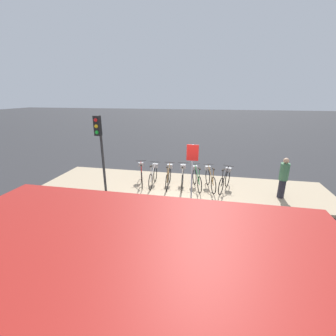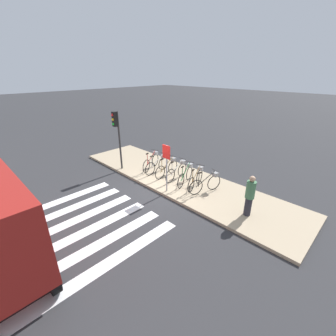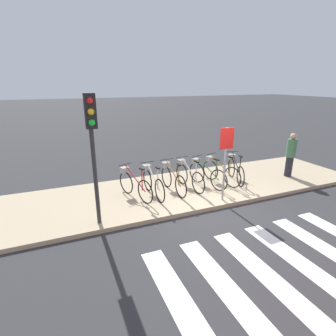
% 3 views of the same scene
% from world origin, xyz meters
% --- Properties ---
extents(ground_plane, '(120.00, 120.00, 0.00)m').
position_xyz_m(ground_plane, '(0.00, 0.00, 0.00)').
color(ground_plane, '#2D2D30').
extents(sidewalk, '(12.54, 3.22, 0.12)m').
position_xyz_m(sidewalk, '(0.00, 1.61, 0.06)').
color(sidewalk, tan).
rests_on(sidewalk, ground_plane).
extents(road_crosswalk, '(4.95, 8.00, 0.01)m').
position_xyz_m(road_crosswalk, '(-0.00, -5.16, 0.00)').
color(road_crosswalk, silver).
rests_on(road_crosswalk, ground_plane).
extents(parked_bicycle_0, '(0.68, 1.63, 1.05)m').
position_xyz_m(parked_bicycle_0, '(-1.88, 1.52, 0.58)').
color(parked_bicycle_0, black).
rests_on(parked_bicycle_0, sidewalk).
extents(parked_bicycle_1, '(0.46, 1.71, 1.05)m').
position_xyz_m(parked_bicycle_1, '(-1.29, 1.46, 0.58)').
color(parked_bicycle_1, black).
rests_on(parked_bicycle_1, sidewalk).
extents(parked_bicycle_2, '(0.46, 1.71, 1.05)m').
position_xyz_m(parked_bicycle_2, '(-0.60, 1.51, 0.58)').
color(parked_bicycle_2, black).
rests_on(parked_bicycle_2, sidewalk).
extents(parked_bicycle_3, '(0.46, 1.71, 1.05)m').
position_xyz_m(parked_bicycle_3, '(0.02, 1.58, 0.58)').
color(parked_bicycle_3, black).
rests_on(parked_bicycle_3, sidewalk).
extents(parked_bicycle_4, '(0.64, 1.65, 1.05)m').
position_xyz_m(parked_bicycle_4, '(0.64, 1.52, 0.58)').
color(parked_bicycle_4, black).
rests_on(parked_bicycle_4, sidewalk).
extents(parked_bicycle_5, '(0.60, 1.66, 1.05)m').
position_xyz_m(parked_bicycle_5, '(1.23, 1.57, 0.58)').
color(parked_bicycle_5, black).
rests_on(parked_bicycle_5, sidewalk).
extents(parked_bicycle_6, '(0.66, 1.64, 1.05)m').
position_xyz_m(parked_bicycle_6, '(1.86, 1.52, 0.58)').
color(parked_bicycle_6, black).
rests_on(parked_bicycle_6, sidewalk).
extents(pedestrian, '(0.34, 0.34, 1.63)m').
position_xyz_m(pedestrian, '(4.03, 1.15, 0.98)').
color(pedestrian, '#23232D').
rests_on(pedestrian, sidewalk).
extents(traffic_light, '(0.24, 0.40, 3.17)m').
position_xyz_m(traffic_light, '(-3.10, 0.23, 2.41)').
color(traffic_light, '#2D2D2D').
rests_on(traffic_light, sidewalk).
extents(sign_post, '(0.44, 0.07, 2.19)m').
position_xyz_m(sign_post, '(0.54, 0.29, 1.61)').
color(sign_post, '#99999E').
rests_on(sign_post, sidewalk).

